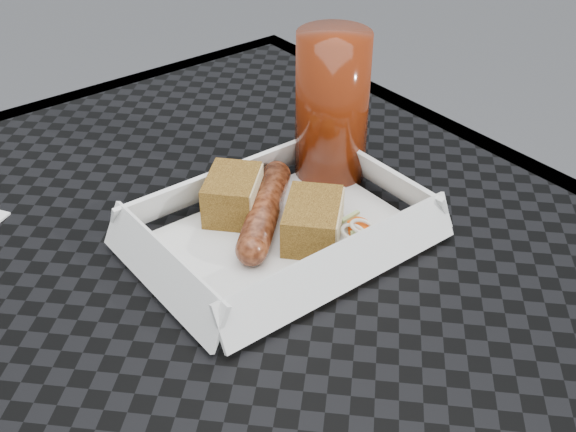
# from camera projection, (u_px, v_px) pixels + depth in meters

# --- Properties ---
(patio_table) EXTENTS (0.80, 0.80, 0.74)m
(patio_table) POSITION_uv_depth(u_px,v_px,m) (184.00, 352.00, 0.63)
(patio_table) COLOR black
(patio_table) RESTS_ON ground
(food_tray) EXTENTS (0.22, 0.15, 0.00)m
(food_tray) POSITION_uv_depth(u_px,v_px,m) (281.00, 237.00, 0.64)
(food_tray) COLOR white
(food_tray) RESTS_ON patio_table
(bratwurst) EXTENTS (0.12, 0.11, 0.03)m
(bratwurst) POSITION_uv_depth(u_px,v_px,m) (265.00, 210.00, 0.64)
(bratwurst) COLOR brown
(bratwurst) RESTS_ON food_tray
(bread_near) EXTENTS (0.08, 0.07, 0.04)m
(bread_near) POSITION_uv_depth(u_px,v_px,m) (232.00, 195.00, 0.65)
(bread_near) COLOR olive
(bread_near) RESTS_ON food_tray
(bread_far) EXTENTS (0.08, 0.08, 0.04)m
(bread_far) POSITION_uv_depth(u_px,v_px,m) (312.00, 221.00, 0.62)
(bread_far) COLOR olive
(bread_far) RESTS_ON food_tray
(veg_garnish) EXTENTS (0.03, 0.03, 0.00)m
(veg_garnish) POSITION_uv_depth(u_px,v_px,m) (355.00, 229.00, 0.64)
(veg_garnish) COLOR #F1560A
(veg_garnish) RESTS_ON food_tray
(drink_glass) EXTENTS (0.07, 0.07, 0.15)m
(drink_glass) POSITION_uv_depth(u_px,v_px,m) (332.00, 108.00, 0.69)
(drink_glass) COLOR #5A1A07
(drink_glass) RESTS_ON patio_table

